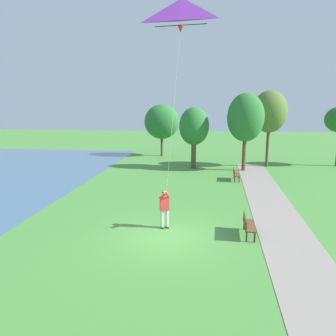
# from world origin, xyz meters

# --- Properties ---
(ground_plane) EXTENTS (120.00, 120.00, 0.00)m
(ground_plane) POSITION_xyz_m (0.00, 0.00, 0.00)
(ground_plane) COLOR #4C8E3D
(walkway_path) EXTENTS (3.78, 32.07, 0.02)m
(walkway_path) POSITION_xyz_m (5.17, 2.00, 0.01)
(walkway_path) COLOR gray
(walkway_path) RESTS_ON ground
(person_kite_flyer) EXTENTS (0.49, 0.63, 1.83)m
(person_kite_flyer) POSITION_xyz_m (-0.20, 1.00, 1.05)
(person_kite_flyer) COLOR #232328
(person_kite_flyer) RESTS_ON ground
(flying_kite) EXTENTS (1.90, 2.25, 7.19)m
(flying_kite) POSITION_xyz_m (0.68, -1.20, 8.41)
(flying_kite) COLOR purple
(park_bench_near_walkway) EXTENTS (0.50, 1.52, 0.88)m
(park_bench_near_walkway) POSITION_xyz_m (3.44, 0.57, 0.51)
(park_bench_near_walkway) COLOR brown
(park_bench_near_walkway) RESTS_ON ground
(park_bench_far_walkway) EXTENTS (0.50, 1.52, 0.88)m
(park_bench_far_walkway) POSITION_xyz_m (3.89, 11.06, 0.51)
(park_bench_far_walkway) COLOR brown
(park_bench_far_walkway) RESTS_ON ground
(tree_behind_path) EXTENTS (3.10, 2.88, 6.91)m
(tree_behind_path) POSITION_xyz_m (7.26, 17.09, 4.99)
(tree_behind_path) COLOR brown
(tree_behind_path) RESTS_ON ground
(tree_lakeside_far) EXTENTS (3.10, 2.69, 6.60)m
(tree_lakeside_far) POSITION_xyz_m (4.92, 14.94, 4.53)
(tree_lakeside_far) COLOR brown
(tree_lakeside_far) RESTS_ON ground
(tree_treeline_left) EXTENTS (3.84, 3.14, 5.71)m
(tree_treeline_left) POSITION_xyz_m (-3.24, 22.37, 3.80)
(tree_treeline_left) COLOR brown
(tree_treeline_left) RESTS_ON ground
(tree_treeline_right) EXTENTS (2.62, 2.40, 5.42)m
(tree_treeline_right) POSITION_xyz_m (0.57, 15.41, 3.70)
(tree_treeline_right) COLOR brown
(tree_treeline_right) RESTS_ON ground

